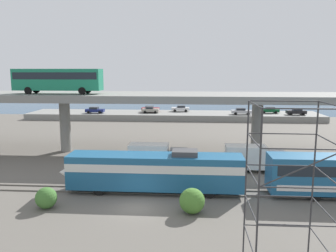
{
  "coord_description": "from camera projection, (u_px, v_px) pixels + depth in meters",
  "views": [
    {
      "loc": [
        4.69,
        -27.51,
        11.66
      ],
      "look_at": [
        1.67,
        14.33,
        4.78
      ],
      "focal_mm": 36.66,
      "sensor_mm": 36.0,
      "label": 1
    }
  ],
  "objects": [
    {
      "name": "parked_car_6",
      "position": [
        150.0,
        109.0,
        84.57
      ],
      "size": [
        4.28,
        1.91,
        1.5
      ],
      "color": "maroon",
      "rests_on": "pier_parking_lot"
    },
    {
      "name": "scaffolding_tower",
      "position": [
        289.0,
        186.0,
        18.89
      ],
      "size": [
        4.15,
        4.15,
        9.9
      ],
      "color": "#2D2D30",
      "rests_on": "ground_plane"
    },
    {
      "name": "shrub_right",
      "position": [
        192.0,
        201.0,
        28.06
      ],
      "size": [
        2.11,
        2.11,
        2.11
      ],
      "primitive_type": "sphere",
      "color": "#46792D",
      "rests_on": "ground_plane"
    },
    {
      "name": "parked_car_3",
      "position": [
        95.0,
        110.0,
        81.9
      ],
      "size": [
        4.41,
        1.88,
        1.5
      ],
      "color": "navy",
      "rests_on": "pier_parking_lot"
    },
    {
      "name": "shrub_left",
      "position": [
        46.0,
        198.0,
        29.1
      ],
      "size": [
        1.82,
        1.82,
        1.82
      ],
      "primitive_type": "sphere",
      "color": "#3D6D2E",
      "rests_on": "ground_plane"
    },
    {
      "name": "rail_strip_far",
      "position": [
        144.0,
        188.0,
        33.94
      ],
      "size": [
        110.0,
        0.12,
        0.12
      ],
      "primitive_type": "cube",
      "color": "#59544C",
      "rests_on": "ground_plane"
    },
    {
      "name": "train_locomotive",
      "position": [
        146.0,
        170.0,
        32.85
      ],
      "size": [
        17.79,
        3.04,
        4.18
      ],
      "rotation": [
        0.0,
        0.0,
        3.14
      ],
      "color": "#1E5984",
      "rests_on": "ground_plane"
    },
    {
      "name": "parked_car_0",
      "position": [
        269.0,
        110.0,
        81.85
      ],
      "size": [
        4.49,
        1.94,
        1.5
      ],
      "rotation": [
        0.0,
        0.0,
        3.14
      ],
      "color": "#0C4C26",
      "rests_on": "pier_parking_lot"
    },
    {
      "name": "parked_car_4",
      "position": [
        241.0,
        111.0,
        79.42
      ],
      "size": [
        4.65,
        1.83,
        1.5
      ],
      "color": "#B7B7BC",
      "rests_on": "pier_parking_lot"
    },
    {
      "name": "pier_parking_lot",
      "position": [
        173.0,
        115.0,
        83.31
      ],
      "size": [
        69.8,
        10.9,
        1.4
      ],
      "primitive_type": "cube",
      "color": "gray",
      "rests_on": "ground_plane"
    },
    {
      "name": "transit_bus_on_overpass",
      "position": [
        58.0,
        79.0,
        46.85
      ],
      "size": [
        12.0,
        2.68,
        3.4
      ],
      "rotation": [
        0.0,
        0.0,
        3.14
      ],
      "color": "#197A56",
      "rests_on": "highway_overpass"
    },
    {
      "name": "highway_overpass",
      "position": [
        159.0,
        99.0,
        47.74
      ],
      "size": [
        96.0,
        10.21,
        8.4
      ],
      "color": "gray",
      "rests_on": "ground_plane"
    },
    {
      "name": "parked_car_5",
      "position": [
        150.0,
        110.0,
        82.38
      ],
      "size": [
        4.0,
        1.96,
        1.5
      ],
      "color": "#9E998C",
      "rests_on": "pier_parking_lot"
    },
    {
      "name": "parked_car_2",
      "position": [
        181.0,
        108.0,
        85.13
      ],
      "size": [
        4.37,
        1.99,
        1.5
      ],
      "rotation": [
        0.0,
        0.0,
        3.14
      ],
      "color": "silver",
      "rests_on": "pier_parking_lot"
    },
    {
      "name": "service_truck_west",
      "position": [
        156.0,
        156.0,
        40.45
      ],
      "size": [
        6.8,
        2.46,
        3.04
      ],
      "color": "#515459",
      "rests_on": "ground_plane"
    },
    {
      "name": "rail_strip_near",
      "position": [
        142.0,
        194.0,
        32.5
      ],
      "size": [
        110.0,
        0.12,
        0.12
      ],
      "primitive_type": "cube",
      "color": "#59544C",
      "rests_on": "ground_plane"
    },
    {
      "name": "service_truck_east",
      "position": [
        253.0,
        158.0,
        39.65
      ],
      "size": [
        6.8,
        2.46,
        3.04
      ],
      "color": "#B7B7BC",
      "rests_on": "ground_plane"
    },
    {
      "name": "parked_car_1",
      "position": [
        296.0,
        112.0,
        78.77
      ],
      "size": [
        4.38,
        1.91,
        1.5
      ],
      "rotation": [
        0.0,
        0.0,
        3.14
      ],
      "color": "black",
      "rests_on": "pier_parking_lot"
    },
    {
      "name": "harbor_water",
      "position": [
        177.0,
        108.0,
        106.06
      ],
      "size": [
        140.0,
        36.0,
        0.01
      ],
      "primitive_type": "cube",
      "color": "navy",
      "rests_on": "ground_plane"
    },
    {
      "name": "ground_plane",
      "position": [
        136.0,
        208.0,
        29.29
      ],
      "size": [
        260.0,
        260.0,
        0.0
      ],
      "primitive_type": "plane",
      "color": "#605B54"
    }
  ]
}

